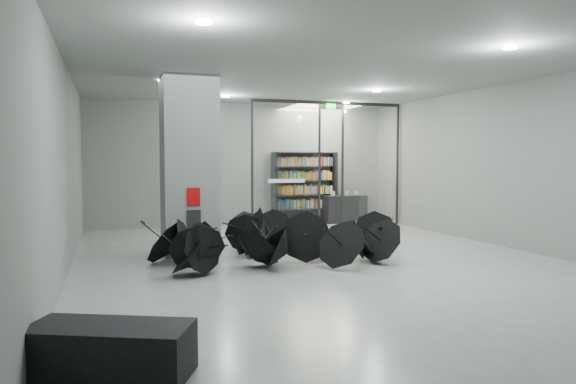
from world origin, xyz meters
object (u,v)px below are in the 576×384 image
object	(u,v)px
bench	(109,351)
shop_counter	(344,209)
bookshelf	(305,188)
umbrella_cluster	(272,247)
column	(189,166)

from	to	relation	value
bench	shop_counter	xyz separation A→B (m)	(7.69, 11.26, 0.21)
bench	bookshelf	distance (m)	13.13
bench	umbrella_cluster	world-z (taller)	umbrella_cluster
column	bookshelf	bearing A→B (deg)	46.12
shop_counter	column	bearing A→B (deg)	-149.23
umbrella_cluster	bench	bearing A→B (deg)	-122.08
shop_counter	umbrella_cluster	world-z (taller)	umbrella_cluster
bookshelf	umbrella_cluster	size ratio (longest dim) A/B	0.42
bookshelf	shop_counter	bearing A→B (deg)	-18.60
umbrella_cluster	bookshelf	bearing A→B (deg)	63.96
shop_counter	umbrella_cluster	bearing A→B (deg)	-132.82
column	shop_counter	world-z (taller)	column
column	umbrella_cluster	bearing A→B (deg)	-44.99
column	bookshelf	distance (m)	6.64
bookshelf	shop_counter	xyz separation A→B (m)	(1.36, -0.21, -0.74)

